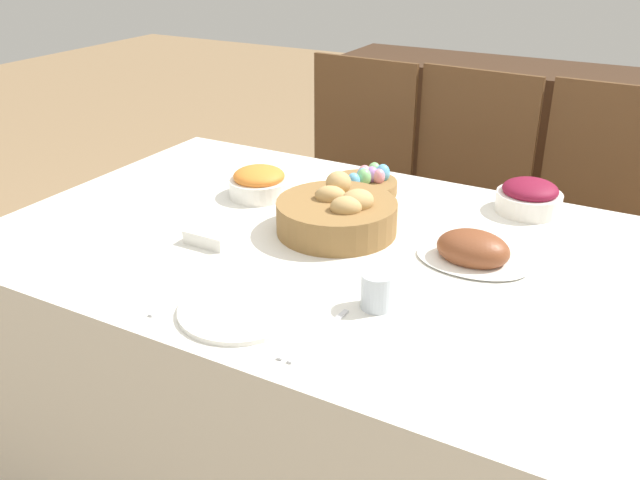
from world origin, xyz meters
name	(u,v)px	position (x,y,z in m)	size (l,w,h in m)	color
dining_table	(341,377)	(0.00, 0.00, 0.38)	(1.67, 1.03, 0.76)	silver
chair_far_right	(592,237)	(0.45, 0.87, 0.52)	(0.44, 0.44, 0.99)	brown
chair_far_left	(347,189)	(-0.43, 0.87, 0.52)	(0.44, 0.44, 0.99)	brown
chair_far_center	(456,210)	(0.00, 0.87, 0.52)	(0.45, 0.45, 0.99)	brown
sideboard	(495,166)	(-0.06, 1.61, 0.44)	(1.42, 0.44, 0.89)	#3D2616
bread_basket	(338,214)	(-0.05, 0.06, 0.80)	(0.29, 0.29, 0.13)	olive
egg_basket	(364,183)	(-0.10, 0.32, 0.78)	(0.19, 0.19, 0.08)	olive
ham_platter	(473,251)	(0.29, 0.06, 0.78)	(0.25, 0.17, 0.08)	white
beet_salad_bowl	(529,197)	(0.33, 0.41, 0.80)	(0.17, 0.17, 0.08)	white
carrot_bowl	(259,183)	(-0.34, 0.16, 0.79)	(0.16, 0.16, 0.08)	white
dinner_plate	(240,309)	(-0.04, -0.36, 0.76)	(0.24, 0.24, 0.01)	white
fork	(181,292)	(-0.18, -0.36, 0.76)	(0.02, 0.20, 0.00)	silver
knife	(305,331)	(0.11, -0.36, 0.76)	(0.02, 0.20, 0.00)	silver
spoon	(320,335)	(0.14, -0.36, 0.76)	(0.02, 0.20, 0.00)	silver
drinking_cup	(377,291)	(0.18, -0.22, 0.79)	(0.07, 0.07, 0.07)	silver
butter_dish	(210,237)	(-0.28, -0.14, 0.77)	(0.11, 0.07, 0.03)	white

